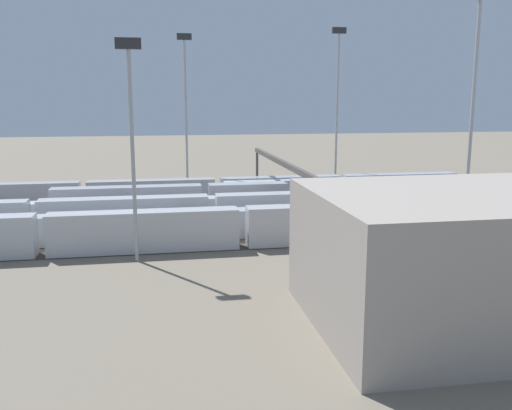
% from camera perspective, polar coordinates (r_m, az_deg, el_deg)
% --- Properties ---
extents(ground_plane, '(400.00, 400.00, 0.00)m').
position_cam_1_polar(ground_plane, '(91.32, 1.21, -0.88)').
color(ground_plane, '#756B5B').
extents(track_bed_0, '(140.00, 2.80, 0.12)m').
position_cam_1_polar(track_bed_0, '(110.65, -0.82, 1.23)').
color(track_bed_0, '#3D3833').
rests_on(track_bed_0, ground_plane).
extents(track_bed_1, '(140.00, 2.80, 0.12)m').
position_cam_1_polar(track_bed_1, '(105.79, -0.39, 0.78)').
color(track_bed_1, '#3D3833').
rests_on(track_bed_1, ground_plane).
extents(track_bed_2, '(140.00, 2.80, 0.12)m').
position_cam_1_polar(track_bed_2, '(100.95, 0.09, 0.29)').
color(track_bed_2, '#4C443D').
rests_on(track_bed_2, ground_plane).
extents(track_bed_3, '(140.00, 2.80, 0.12)m').
position_cam_1_polar(track_bed_3, '(96.12, 0.62, -0.25)').
color(track_bed_3, '#3D3833').
rests_on(track_bed_3, ground_plane).
extents(track_bed_4, '(140.00, 2.80, 0.12)m').
position_cam_1_polar(track_bed_4, '(91.31, 1.21, -0.84)').
color(track_bed_4, '#4C443D').
rests_on(track_bed_4, ground_plane).
extents(track_bed_5, '(140.00, 2.80, 0.12)m').
position_cam_1_polar(track_bed_5, '(86.52, 1.85, -1.51)').
color(track_bed_5, '#3D3833').
rests_on(track_bed_5, ground_plane).
extents(track_bed_6, '(140.00, 2.80, 0.12)m').
position_cam_1_polar(track_bed_6, '(81.76, 2.58, -2.24)').
color(track_bed_6, '#3D3833').
rests_on(track_bed_6, ground_plane).
extents(track_bed_7, '(140.00, 2.80, 0.12)m').
position_cam_1_polar(track_bed_7, '(77.02, 3.40, -3.08)').
color(track_bed_7, '#3D3833').
rests_on(track_bed_7, ground_plane).
extents(track_bed_8, '(140.00, 2.80, 0.12)m').
position_cam_1_polar(track_bed_8, '(72.33, 4.32, -4.01)').
color(track_bed_8, '#3D3833').
rests_on(track_bed_8, ground_plane).
extents(train_on_track_7, '(47.20, 3.00, 3.80)m').
position_cam_1_polar(train_on_track_7, '(74.62, -7.05, -2.05)').
color(train_on_track_7, '#B7BABF').
rests_on(train_on_track_7, ground_plane).
extents(train_on_track_6, '(119.80, 3.06, 5.00)m').
position_cam_1_polar(train_on_track_6, '(81.67, 3.95, -0.46)').
color(train_on_track_6, '#B7BABF').
rests_on(train_on_track_6, ground_plane).
extents(train_on_track_5, '(47.20, 3.06, 3.80)m').
position_cam_1_polar(train_on_track_5, '(84.57, -14.46, -0.78)').
color(train_on_track_5, silver).
rests_on(train_on_track_5, ground_plane).
extents(train_on_track_1, '(95.60, 3.00, 3.80)m').
position_cam_1_polar(train_on_track_1, '(104.56, -3.98, 1.73)').
color(train_on_track_1, '#A8AAB2').
rests_on(train_on_track_1, ground_plane).
extents(train_on_track_2, '(47.20, 3.06, 3.80)m').
position_cam_1_polar(train_on_track_2, '(105.14, 9.61, 1.64)').
color(train_on_track_2, silver).
rests_on(train_on_track_2, ground_plane).
extents(train_on_track_8, '(119.80, 3.00, 5.00)m').
position_cam_1_polar(train_on_track_8, '(73.05, 8.02, -1.87)').
color(train_on_track_8, '#B7BABF').
rests_on(train_on_track_8, ground_plane).
extents(train_on_track_4, '(71.40, 3.06, 5.00)m').
position_cam_1_polar(train_on_track_4, '(91.20, 2.35, 0.77)').
color(train_on_track_4, '#A8AAB2').
rests_on(train_on_track_4, ground_plane).
extents(light_mast_0, '(2.80, 0.70, 32.39)m').
position_cam_1_polar(light_mast_0, '(115.61, 8.35, 11.53)').
color(light_mast_0, '#9EA0A5').
rests_on(light_mast_0, ground_plane).
extents(light_mast_1, '(2.80, 0.70, 31.52)m').
position_cam_1_polar(light_mast_1, '(74.47, 21.42, 10.96)').
color(light_mast_1, '#9EA0A5').
rests_on(light_mast_1, ground_plane).
extents(light_mast_2, '(2.80, 0.70, 30.76)m').
position_cam_1_polar(light_mast_2, '(111.03, -7.23, 11.13)').
color(light_mast_2, '#9EA0A5').
rests_on(light_mast_2, ground_plane).
extents(light_mast_3, '(2.80, 0.70, 25.04)m').
position_cam_1_polar(light_mast_3, '(63.94, -12.66, 8.41)').
color(light_mast_3, '#9EA0A5').
rests_on(light_mast_3, ground_plane).
extents(signal_gantry, '(0.70, 45.00, 8.80)m').
position_cam_1_polar(signal_gantry, '(90.51, 2.60, 4.01)').
color(signal_gantry, '#4C4742').
rests_on(signal_gantry, ground_plane).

